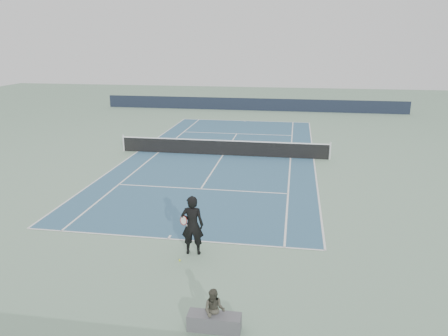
% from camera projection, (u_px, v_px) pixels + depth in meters
% --- Properties ---
extents(ground, '(80.00, 80.00, 0.00)m').
position_uv_depth(ground, '(223.00, 155.00, 26.80)').
color(ground, gray).
extents(court_surface, '(10.97, 23.77, 0.01)m').
position_uv_depth(court_surface, '(223.00, 155.00, 26.80)').
color(court_surface, '#335B79').
rests_on(court_surface, ground).
extents(tennis_net, '(12.90, 0.10, 1.07)m').
position_uv_depth(tennis_net, '(223.00, 147.00, 26.66)').
color(tennis_net, silver).
rests_on(tennis_net, ground).
extents(windscreen_far, '(30.00, 0.25, 1.20)m').
position_uv_depth(windscreen_far, '(252.00, 104.00, 43.56)').
color(windscreen_far, black).
rests_on(windscreen_far, ground).
extents(tennis_player, '(0.86, 0.61, 2.03)m').
position_uv_depth(tennis_player, '(192.00, 225.00, 14.26)').
color(tennis_player, black).
rests_on(tennis_player, ground).
extents(tennis_ball, '(0.07, 0.07, 0.07)m').
position_uv_depth(tennis_ball, '(180.00, 260.00, 14.01)').
color(tennis_ball, '#D0DD2D').
rests_on(tennis_ball, ground).
extents(spectator_bench, '(1.32, 0.45, 1.12)m').
position_uv_depth(spectator_bench, '(214.00, 316.00, 10.62)').
color(spectator_bench, '#55555A').
rests_on(spectator_bench, ground).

